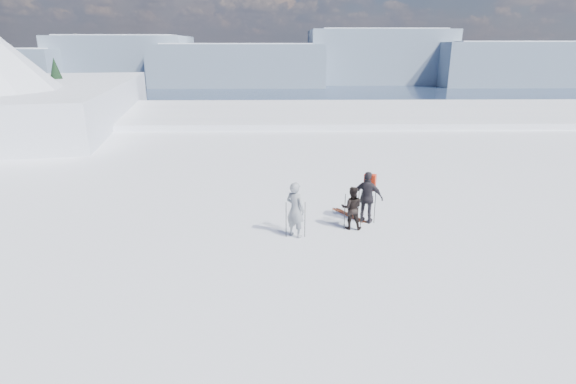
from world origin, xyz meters
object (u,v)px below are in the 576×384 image
skier_dark (352,208)px  skier_pack (367,198)px  skier_grey (295,210)px  skis_loose (349,215)px

skier_dark → skier_pack: (0.63, 0.55, 0.18)m
skier_pack → skier_dark: bearing=65.9°
skier_grey → skier_pack: 2.82m
skier_dark → skier_pack: bearing=-130.7°
skier_grey → skier_pack: size_ratio=1.00×
skier_dark → skier_pack: size_ratio=0.81×
skier_dark → skier_pack: 0.85m
skier_pack → skis_loose: bearing=-29.1°
skier_grey → skier_dark: (1.94, 0.61, -0.18)m
skier_grey → skier_dark: size_ratio=1.24×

